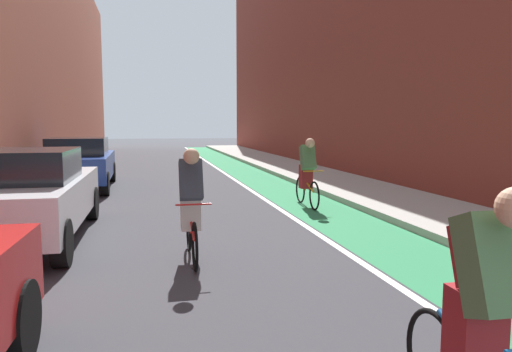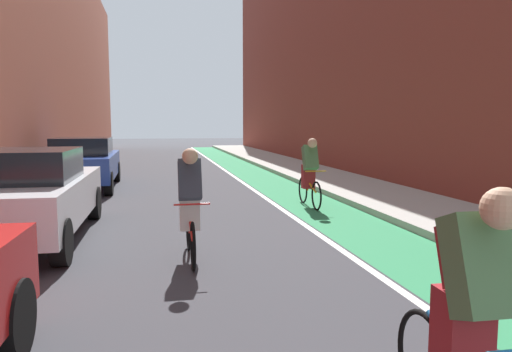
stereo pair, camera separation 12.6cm
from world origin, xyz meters
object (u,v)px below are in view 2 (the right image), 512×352
(parked_sedan_blue, at_px, (84,163))
(cyclist_lead, at_px, (472,320))
(cyclist_mid, at_px, (190,204))
(cyclist_trailing, at_px, (310,172))
(parked_sedan_white, at_px, (25,194))

(parked_sedan_blue, bearing_deg, cyclist_lead, -73.24)
(cyclist_lead, xyz_separation_m, cyclist_mid, (-1.27, 4.52, -0.04))
(cyclist_lead, distance_m, cyclist_trailing, 8.63)
(parked_sedan_white, height_order, parked_sedan_blue, same)
(cyclist_lead, height_order, cyclist_trailing, cyclist_lead)
(parked_sedan_blue, distance_m, cyclist_lead, 13.37)
(parked_sedan_white, distance_m, cyclist_trailing, 6.06)
(cyclist_mid, height_order, cyclist_trailing, same)
(cyclist_lead, height_order, cyclist_mid, cyclist_lead)
(parked_sedan_white, relative_size, cyclist_trailing, 2.63)
(parked_sedan_white, bearing_deg, cyclist_lead, -58.10)
(parked_sedan_blue, xyz_separation_m, cyclist_lead, (3.85, -12.80, 0.07))
(parked_sedan_white, height_order, cyclist_mid, cyclist_mid)
(cyclist_trailing, bearing_deg, parked_sedan_blue, 142.30)
(parked_sedan_blue, bearing_deg, parked_sedan_white, -90.01)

